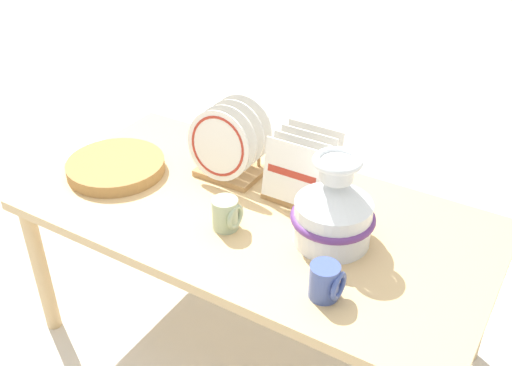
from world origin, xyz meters
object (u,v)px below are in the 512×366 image
at_px(dish_rack_square_plates, 302,176).
at_px(mug_cobalt_glaze, 326,282).
at_px(ceramic_vase, 334,208).
at_px(dish_rack_round_plates, 228,148).
at_px(mug_sage_glaze, 227,214).
at_px(wicker_charger_stack, 116,167).

bearing_deg(dish_rack_square_plates, mug_cobalt_glaze, -54.88).
bearing_deg(mug_cobalt_glaze, ceramic_vase, 111.33).
bearing_deg(dish_rack_round_plates, mug_sage_glaze, -57.88).
height_order(dish_rack_round_plates, mug_cobalt_glaze, dish_rack_round_plates).
distance_m(dish_rack_square_plates, mug_sage_glaze, 0.30).
xyz_separation_m(dish_rack_square_plates, wicker_charger_stack, (-0.64, -0.21, -0.06)).
xyz_separation_m(wicker_charger_stack, mug_sage_glaze, (0.53, -0.07, 0.03)).
bearing_deg(dish_rack_round_plates, wicker_charger_stack, -151.89).
bearing_deg(wicker_charger_stack, dish_rack_square_plates, 17.97).
relative_size(dish_rack_round_plates, mug_cobalt_glaze, 2.62).
relative_size(ceramic_vase, wicker_charger_stack, 0.84).
bearing_deg(mug_cobalt_glaze, dish_rack_square_plates, 125.12).
relative_size(ceramic_vase, mug_cobalt_glaze, 2.83).
xyz_separation_m(mug_sage_glaze, mug_cobalt_glaze, (0.40, -0.12, 0.00)).
bearing_deg(ceramic_vase, wicker_charger_stack, -177.28).
relative_size(dish_rack_square_plates, wicker_charger_stack, 0.65).
xyz_separation_m(dish_rack_round_plates, mug_sage_glaze, (0.17, -0.26, -0.06)).
bearing_deg(ceramic_vase, mug_cobalt_glaze, -68.67).
relative_size(dish_rack_square_plates, mug_cobalt_glaze, 2.20).
height_order(ceramic_vase, dish_rack_round_plates, ceramic_vase).
relative_size(dish_rack_square_plates, mug_sage_glaze, 2.20).
distance_m(ceramic_vase, dish_rack_round_plates, 0.50).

